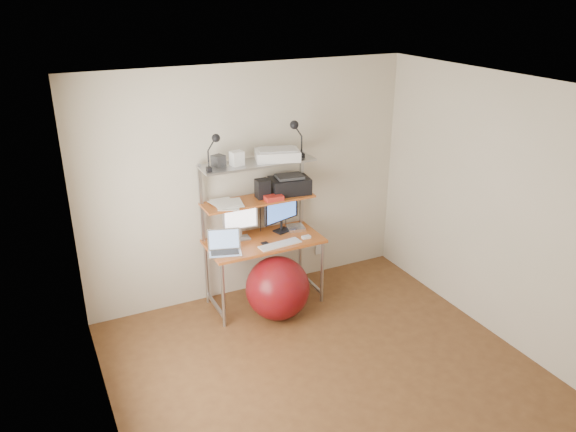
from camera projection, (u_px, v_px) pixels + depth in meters
name	position (u px, v px, depth m)	size (l,w,h in m)	color
room	(336.00, 250.00, 4.45)	(3.60, 3.60, 3.60)	brown
computer_desk	(261.00, 219.00, 5.81)	(1.20, 0.60, 1.57)	#B75123
wall_outlet	(319.00, 249.00, 6.64)	(0.08, 0.01, 0.12)	silver
monitor_silver	(240.00, 219.00, 5.79)	(0.37, 0.14, 0.42)	#BABBBF
monitor_black	(281.00, 211.00, 5.97)	(0.45, 0.19, 0.46)	black
laptop	(224.00, 247.00, 5.56)	(0.38, 0.34, 0.28)	silver
keyboard	(280.00, 244.00, 5.72)	(0.45, 0.13, 0.01)	silver
mouse	(306.00, 237.00, 5.87)	(0.09, 0.06, 0.03)	silver
mac_mini	(295.00, 228.00, 6.08)	(0.19, 0.19, 0.04)	silver
phone	(266.00, 244.00, 5.73)	(0.07, 0.12, 0.01)	black
printer	(290.00, 185.00, 5.93)	(0.44, 0.33, 0.20)	black
nas_cube	(263.00, 189.00, 5.79)	(0.13, 0.13, 0.20)	black
red_box	(274.00, 198.00, 5.75)	(0.18, 0.12, 0.05)	#B2251C
scanner	(277.00, 154.00, 5.68)	(0.50, 0.40, 0.12)	silver
box_white	(237.00, 158.00, 5.50)	(0.12, 0.10, 0.14)	silver
box_grey	(218.00, 161.00, 5.48)	(0.11, 0.11, 0.11)	#313134
clip_lamp_left	(214.00, 144.00, 5.26)	(0.14, 0.08, 0.36)	black
clip_lamp_right	(296.00, 131.00, 5.62)	(0.16, 0.09, 0.40)	black
exercise_ball	(278.00, 288.00, 5.73)	(0.66, 0.66, 0.66)	#680B0B
paper_stack	(227.00, 204.00, 5.64)	(0.35, 0.40, 0.02)	white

